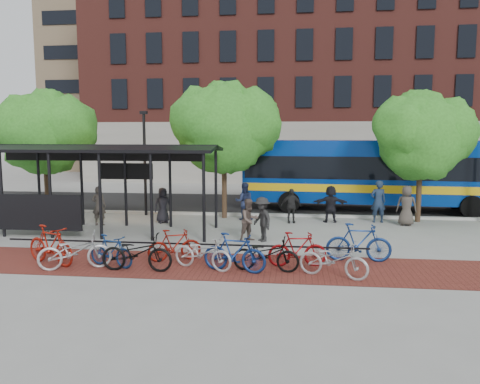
# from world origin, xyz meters

# --- Properties ---
(ground) EXTENTS (160.00, 160.00, 0.00)m
(ground) POSITION_xyz_m (0.00, 0.00, 0.00)
(ground) COLOR #9E9E99
(ground) RESTS_ON ground
(asphalt_street) EXTENTS (160.00, 8.00, 0.01)m
(asphalt_street) POSITION_xyz_m (0.00, 8.00, 0.01)
(asphalt_street) COLOR black
(asphalt_street) RESTS_ON ground
(curb) EXTENTS (160.00, 0.25, 0.12)m
(curb) POSITION_xyz_m (0.00, 4.00, 0.06)
(curb) COLOR #B7B7B2
(curb) RESTS_ON ground
(brick_strip) EXTENTS (24.00, 3.00, 0.01)m
(brick_strip) POSITION_xyz_m (-2.00, -5.00, 0.00)
(brick_strip) COLOR maroon
(brick_strip) RESTS_ON ground
(bike_rack_rail) EXTENTS (12.00, 0.05, 0.95)m
(bike_rack_rail) POSITION_xyz_m (-3.30, -4.10, 0.00)
(bike_rack_rail) COLOR black
(bike_rack_rail) RESTS_ON ground
(building_brick) EXTENTS (55.00, 14.00, 20.00)m
(building_brick) POSITION_xyz_m (10.00, 26.00, 10.00)
(building_brick) COLOR maroon
(building_brick) RESTS_ON ground
(building_tower) EXTENTS (22.00, 22.00, 30.00)m
(building_tower) POSITION_xyz_m (-16.00, 40.00, 15.00)
(building_tower) COLOR #7A664C
(building_tower) RESTS_ON ground
(bus_shelter) EXTENTS (10.60, 3.07, 3.60)m
(bus_shelter) POSITION_xyz_m (-8.13, -0.48, 3.00)
(bus_shelter) COLOR black
(bus_shelter) RESTS_ON ground
(tree_a) EXTENTS (4.90, 4.00, 6.18)m
(tree_a) POSITION_xyz_m (-11.91, 3.35, 4.24)
(tree_a) COLOR #382619
(tree_a) RESTS_ON ground
(tree_b) EXTENTS (5.15, 4.20, 6.47)m
(tree_b) POSITION_xyz_m (-2.90, 3.35, 4.46)
(tree_b) COLOR #382619
(tree_b) RESTS_ON ground
(tree_c) EXTENTS (4.66, 3.80, 5.92)m
(tree_c) POSITION_xyz_m (6.09, 3.35, 4.05)
(tree_c) COLOR #382619
(tree_c) RESTS_ON ground
(lamp_post_left) EXTENTS (0.35, 0.20, 5.12)m
(lamp_post_left) POSITION_xyz_m (-7.00, 3.60, 2.75)
(lamp_post_left) COLOR black
(lamp_post_left) RESTS_ON ground
(bus) EXTENTS (13.83, 3.99, 3.68)m
(bus) POSITION_xyz_m (4.55, 6.30, 2.12)
(bus) COLOR navy
(bus) RESTS_ON ground
(bike_1) EXTENTS (2.08, 1.37, 1.22)m
(bike_1) POSITION_xyz_m (-7.12, -5.41, 0.61)
(bike_1) COLOR maroon
(bike_1) RESTS_ON ground
(bike_2) EXTENTS (2.24, 1.46, 1.11)m
(bike_2) POSITION_xyz_m (-6.14, -5.82, 0.56)
(bike_2) COLOR #ACADAF
(bike_2) RESTS_ON ground
(bike_3) EXTENTS (1.70, 1.01, 0.99)m
(bike_3) POSITION_xyz_m (-5.17, -5.45, 0.49)
(bike_3) COLOR navy
(bike_3) RESTS_ON ground
(bike_4) EXTENTS (2.12, 0.74, 1.11)m
(bike_4) POSITION_xyz_m (-4.24, -5.80, 0.56)
(bike_4) COLOR black
(bike_4) RESTS_ON ground
(bike_5) EXTENTS (1.75, 1.11, 1.02)m
(bike_5) POSITION_xyz_m (-3.43, -4.57, 0.51)
(bike_5) COLOR maroon
(bike_5) RESTS_ON ground
(bike_6) EXTENTS (2.06, 1.31, 1.02)m
(bike_6) POSITION_xyz_m (-2.36, -5.38, 0.51)
(bike_6) COLOR #BCBCBF
(bike_6) RESTS_ON ground
(bike_7) EXTENTS (1.99, 0.95, 1.15)m
(bike_7) POSITION_xyz_m (-1.39, -5.56, 0.58)
(bike_7) COLOR navy
(bike_7) RESTS_ON ground
(bike_8) EXTENTS (2.00, 0.83, 1.03)m
(bike_8) POSITION_xyz_m (-0.48, -5.39, 0.51)
(bike_8) COLOR black
(bike_8) RESTS_ON ground
(bike_9) EXTENTS (1.84, 0.74, 1.07)m
(bike_9) POSITION_xyz_m (0.43, -4.77, 0.54)
(bike_9) COLOR maroon
(bike_9) RESTS_ON ground
(bike_10) EXTENTS (2.11, 1.35, 1.05)m
(bike_10) POSITION_xyz_m (1.43, -5.77, 0.52)
(bike_10) COLOR #A6A6A9
(bike_10) RESTS_ON ground
(bike_11) EXTENTS (2.05, 0.65, 1.22)m
(bike_11) POSITION_xyz_m (2.36, -3.97, 0.61)
(bike_11) COLOR navy
(bike_11) RESTS_ON ground
(pedestrian_0) EXTENTS (0.94, 0.83, 1.61)m
(pedestrian_0) POSITION_xyz_m (-5.59, 1.70, 0.80)
(pedestrian_0) COLOR black
(pedestrian_0) RESTS_ON ground
(pedestrian_1) EXTENTS (0.64, 0.42, 1.73)m
(pedestrian_1) POSITION_xyz_m (-8.24, 0.84, 0.87)
(pedestrian_1) COLOR #3E3731
(pedestrian_1) RESTS_ON ground
(pedestrian_2) EXTENTS (0.93, 0.76, 1.76)m
(pedestrian_2) POSITION_xyz_m (-2.00, 2.86, 0.88)
(pedestrian_2) COLOR #212B4F
(pedestrian_2) RESTS_ON ground
(pedestrian_4) EXTENTS (0.97, 0.53, 1.57)m
(pedestrian_4) POSITION_xyz_m (0.19, 2.34, 0.78)
(pedestrian_4) COLOR #272727
(pedestrian_4) RESTS_ON ground
(pedestrian_5) EXTENTS (1.60, 0.58, 1.70)m
(pedestrian_5) POSITION_xyz_m (1.99, 2.69, 0.85)
(pedestrian_5) COLOR black
(pedestrian_5) RESTS_ON ground
(pedestrian_6) EXTENTS (0.97, 0.74, 1.78)m
(pedestrian_6) POSITION_xyz_m (5.25, 2.30, 0.89)
(pedestrian_6) COLOR #453E37
(pedestrian_6) RESTS_ON ground
(pedestrian_7) EXTENTS (0.74, 0.53, 1.93)m
(pedestrian_7) POSITION_xyz_m (4.13, 2.91, 0.96)
(pedestrian_7) COLOR #1D2C44
(pedestrian_7) RESTS_ON ground
(pedestrian_8) EXTENTS (0.99, 0.98, 1.61)m
(pedestrian_8) POSITION_xyz_m (-1.34, -1.50, 0.80)
(pedestrian_8) COLOR brown
(pedestrian_8) RESTS_ON ground
(pedestrian_9) EXTENTS (1.11, 1.25, 1.68)m
(pedestrian_9) POSITION_xyz_m (-0.86, -1.50, 0.84)
(pedestrian_9) COLOR #242424
(pedestrian_9) RESTS_ON ground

